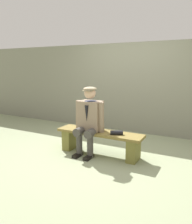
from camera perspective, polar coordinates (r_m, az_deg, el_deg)
name	(u,v)px	position (r m, az deg, el deg)	size (l,w,h in m)	color
ground_plane	(100,154)	(4.25, 0.89, -10.49)	(30.00, 30.00, 0.00)	gray
bench	(100,139)	(4.15, 0.90, -6.87)	(1.60, 0.39, 0.43)	olive
seated_man	(89,118)	(4.09, -1.69, -1.63)	(0.57, 0.54, 1.23)	gray
rolled_magazine	(117,133)	(3.92, 5.19, -5.16)	(0.08, 0.08, 0.22)	black
stadium_wall	(133,88)	(5.64, 9.30, 5.93)	(12.00, 0.24, 2.14)	gray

